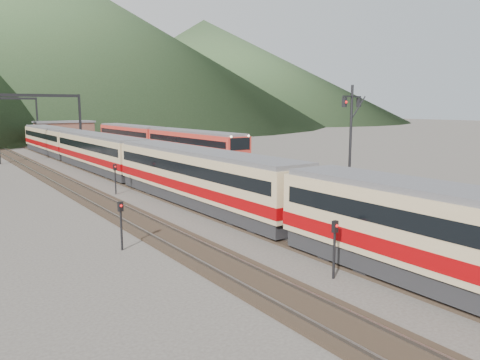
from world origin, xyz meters
TOP-DOWN VIEW (x-y plane):
  - track_main at (0.00, 40.00)m, footprint 2.60×200.00m
  - track_far at (-5.00, 40.00)m, footprint 2.60×200.00m
  - track_second at (11.50, 40.00)m, footprint 2.60×200.00m
  - platform at (5.60, 38.00)m, footprint 8.00×100.00m
  - gantry_near at (-2.85, 55.00)m, footprint 9.55×0.25m
  - gantry_far at (-2.85, 80.00)m, footprint 9.55×0.25m
  - station_shed at (5.60, 78.00)m, footprint 9.40×4.40m
  - hill_b at (30.00, 230.00)m, footprint 220.00×220.00m
  - hill_c at (110.00, 210.00)m, footprint 160.00×160.00m
  - main_train at (0.00, 32.35)m, footprint 2.94×80.71m
  - second_train at (11.50, 53.46)m, footprint 2.83×38.59m
  - signal_mast at (4.01, 12.91)m, footprint 2.11×0.81m
  - short_signal_a at (-2.26, 7.84)m, footprint 0.23×0.18m
  - short_signal_b at (-3.04, 29.49)m, footprint 0.25×0.21m
  - short_signal_c at (-7.64, 15.91)m, footprint 0.26×0.22m

SIDE VIEW (x-z plane):
  - track_main at x=0.00m, z-range -0.05..0.18m
  - track_far at x=-5.00m, z-range -0.05..0.18m
  - track_second at x=11.50m, z-range -0.05..0.18m
  - platform at x=5.60m, z-range 0.00..1.00m
  - short_signal_a at x=-2.26m, z-range 0.33..2.60m
  - short_signal_b at x=-3.04m, z-range 0.33..2.60m
  - short_signal_c at x=-7.64m, z-range 0.33..2.60m
  - second_train at x=11.50m, z-range 0.23..3.69m
  - main_train at x=0.00m, z-range 0.23..3.82m
  - station_shed at x=5.60m, z-range 1.02..4.12m
  - signal_mast at x=4.01m, z-range 1.74..8.39m
  - gantry_near at x=-2.85m, z-range 1.59..9.59m
  - gantry_far at x=-2.85m, z-range 1.59..9.59m
  - hill_c at x=110.00m, z-range 0.00..50.00m
  - hill_b at x=30.00m, z-range 0.00..75.00m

